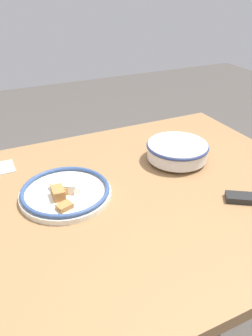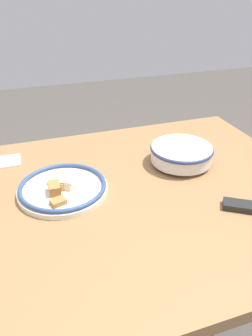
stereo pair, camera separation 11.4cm
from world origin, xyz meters
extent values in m
cube|color=olive|center=(0.00, 0.00, 0.74)|extent=(1.44, 1.01, 0.04)
cylinder|color=olive|center=(-0.65, -0.43, 0.36)|extent=(0.06, 0.06, 0.72)
cylinder|color=silver|center=(-0.31, -0.12, 0.76)|extent=(0.10, 0.10, 0.01)
cylinder|color=silver|center=(-0.31, -0.12, 0.80)|extent=(0.23, 0.23, 0.06)
cylinder|color=#9E4C1E|center=(-0.31, -0.12, 0.80)|extent=(0.20, 0.20, 0.05)
torus|color=navy|center=(-0.31, -0.12, 0.82)|extent=(0.24, 0.24, 0.01)
cylinder|color=silver|center=(0.14, -0.07, 0.77)|extent=(0.29, 0.29, 0.02)
torus|color=#334C7F|center=(0.14, -0.07, 0.78)|extent=(0.29, 0.29, 0.01)
cube|color=silver|center=(0.16, -0.09, 0.79)|extent=(0.04, 0.06, 0.03)
cube|color=tan|center=(0.14, -0.08, 0.79)|extent=(0.04, 0.06, 0.03)
cube|color=#B2753D|center=(0.17, -0.05, 0.79)|extent=(0.04, 0.06, 0.03)
cube|color=silver|center=(0.11, -0.06, 0.78)|extent=(0.03, 0.04, 0.02)
cube|color=silver|center=(0.12, -0.08, 0.79)|extent=(0.07, 0.08, 0.03)
cube|color=#B2753D|center=(0.17, 0.01, 0.78)|extent=(0.05, 0.05, 0.02)
camera|label=1|loc=(0.34, 0.80, 1.37)|focal=35.00mm
camera|label=2|loc=(0.23, 0.84, 1.37)|focal=35.00mm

